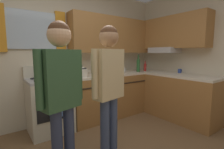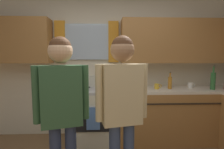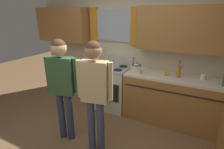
# 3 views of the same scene
# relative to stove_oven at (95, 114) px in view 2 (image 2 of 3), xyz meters

# --- Properties ---
(back_wall_unit) EXTENTS (4.60, 0.42, 2.60)m
(back_wall_unit) POSITION_rel_stove_oven_xyz_m (0.33, 0.27, 1.00)
(back_wall_unit) COLOR beige
(back_wall_unit) RESTS_ON ground
(kitchen_counter_run) EXTENTS (2.23, 2.00, 0.90)m
(kitchen_counter_run) POSITION_rel_stove_oven_xyz_m (1.77, -0.39, -0.02)
(kitchen_counter_run) COLOR #9E6B38
(kitchen_counter_run) RESTS_ON ground
(stove_oven) EXTENTS (0.66, 0.67, 1.10)m
(stove_oven) POSITION_rel_stove_oven_xyz_m (0.00, 0.00, 0.00)
(stove_oven) COLOR beige
(stove_oven) RESTS_ON ground
(bottle_wine_green) EXTENTS (0.08, 0.08, 0.39)m
(bottle_wine_green) POSITION_rel_stove_oven_xyz_m (1.93, -0.13, 0.58)
(bottle_wine_green) COLOR #2D6633
(bottle_wine_green) RESTS_ON kitchen_counter_run
(bottle_oil_amber) EXTENTS (0.06, 0.06, 0.29)m
(bottle_oil_amber) POSITION_rel_stove_oven_xyz_m (1.26, -0.04, 0.54)
(bottle_oil_amber) COLOR #B27223
(bottle_oil_amber) RESTS_ON kitchen_counter_run
(mug_mustard_yellow) EXTENTS (0.12, 0.08, 0.09)m
(mug_mustard_yellow) POSITION_rel_stove_oven_xyz_m (1.04, -0.04, 0.48)
(mug_mustard_yellow) COLOR gold
(mug_mustard_yellow) RESTS_ON kitchen_counter_run
(mug_ceramic_white) EXTENTS (0.13, 0.08, 0.09)m
(mug_ceramic_white) POSITION_rel_stove_oven_xyz_m (1.64, 0.03, 0.48)
(mug_ceramic_white) COLOR white
(mug_ceramic_white) RESTS_ON kitchen_counter_run
(stovetop_kettle) EXTENTS (0.27, 0.20, 0.21)m
(stovetop_kettle) POSITION_rel_stove_oven_xyz_m (0.54, -0.14, 0.53)
(stovetop_kettle) COLOR silver
(stovetop_kettle) RESTS_ON kitchen_counter_run
(adult_left) EXTENTS (0.49, 0.24, 1.61)m
(adult_left) POSITION_rel_stove_oven_xyz_m (-0.22, -1.26, 0.55)
(adult_left) COLOR #2D3856
(adult_left) RESTS_ON ground
(adult_in_plaid) EXTENTS (0.50, 0.23, 1.62)m
(adult_in_plaid) POSITION_rel_stove_oven_xyz_m (0.34, -1.25, 0.55)
(adult_in_plaid) COLOR #38476B
(adult_in_plaid) RESTS_ON ground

